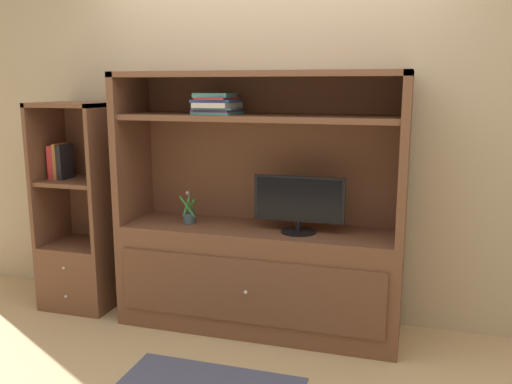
{
  "coord_description": "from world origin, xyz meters",
  "views": [
    {
      "loc": [
        0.98,
        -2.91,
        1.62
      ],
      "look_at": [
        0.0,
        0.35,
        0.94
      ],
      "focal_mm": 37.84,
      "sensor_mm": 36.0,
      "label": 1
    }
  ],
  "objects_px": {
    "media_console": "(258,251)",
    "magazine_stack": "(217,104)",
    "upright_book_row": "(60,162)",
    "tv_monitor": "(299,203)",
    "potted_plant": "(189,216)",
    "bookshelf_tall": "(83,241)"
  },
  "relations": [
    {
      "from": "bookshelf_tall",
      "to": "tv_monitor",
      "type": "bearing_deg",
      "value": -1.78
    },
    {
      "from": "tv_monitor",
      "to": "potted_plant",
      "type": "distance_m",
      "value": 0.78
    },
    {
      "from": "upright_book_row",
      "to": "tv_monitor",
      "type": "bearing_deg",
      "value": -1.27
    },
    {
      "from": "bookshelf_tall",
      "to": "media_console",
      "type": "bearing_deg",
      "value": -0.21
    },
    {
      "from": "upright_book_row",
      "to": "media_console",
      "type": "bearing_deg",
      "value": 0.25
    },
    {
      "from": "media_console",
      "to": "bookshelf_tall",
      "type": "relative_size",
      "value": 1.25
    },
    {
      "from": "magazine_stack",
      "to": "potted_plant",
      "type": "bearing_deg",
      "value": -172.13
    },
    {
      "from": "magazine_stack",
      "to": "bookshelf_tall",
      "type": "distance_m",
      "value": 1.48
    },
    {
      "from": "magazine_stack",
      "to": "upright_book_row",
      "type": "height_order",
      "value": "magazine_stack"
    },
    {
      "from": "magazine_stack",
      "to": "upright_book_row",
      "type": "bearing_deg",
      "value": -179.93
    },
    {
      "from": "magazine_stack",
      "to": "upright_book_row",
      "type": "xyz_separation_m",
      "value": [
        -1.22,
        -0.0,
        -0.43
      ]
    },
    {
      "from": "tv_monitor",
      "to": "bookshelf_tall",
      "type": "xyz_separation_m",
      "value": [
        -1.64,
        0.05,
        -0.4
      ]
    },
    {
      "from": "media_console",
      "to": "upright_book_row",
      "type": "relative_size",
      "value": 7.28
    },
    {
      "from": "media_console",
      "to": "magazine_stack",
      "type": "distance_m",
      "value": 1.01
    },
    {
      "from": "tv_monitor",
      "to": "potted_plant",
      "type": "bearing_deg",
      "value": 179.04
    },
    {
      "from": "magazine_stack",
      "to": "upright_book_row",
      "type": "distance_m",
      "value": 1.29
    },
    {
      "from": "media_console",
      "to": "potted_plant",
      "type": "xyz_separation_m",
      "value": [
        -0.48,
        -0.03,
        0.21
      ]
    },
    {
      "from": "tv_monitor",
      "to": "potted_plant",
      "type": "height_order",
      "value": "tv_monitor"
    },
    {
      "from": "media_console",
      "to": "tv_monitor",
      "type": "xyz_separation_m",
      "value": [
        0.28,
        -0.05,
        0.36
      ]
    },
    {
      "from": "tv_monitor",
      "to": "upright_book_row",
      "type": "bearing_deg",
      "value": 178.73
    },
    {
      "from": "media_console",
      "to": "magazine_stack",
      "type": "xyz_separation_m",
      "value": [
        -0.28,
        -0.01,
        0.97
      ]
    },
    {
      "from": "potted_plant",
      "to": "magazine_stack",
      "type": "height_order",
      "value": "magazine_stack"
    }
  ]
}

